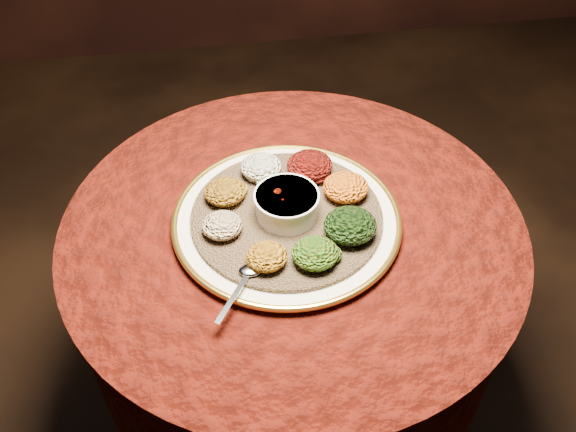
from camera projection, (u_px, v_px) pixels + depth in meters
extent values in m
plane|color=black|center=(291.00, 402.00, 1.84)|extent=(4.00, 4.00, 0.00)
cylinder|color=black|center=(291.00, 398.00, 1.83)|extent=(0.44, 0.44, 0.04)
cylinder|color=black|center=(292.00, 334.00, 1.60)|extent=(0.12, 0.12, 0.68)
cylinder|color=black|center=(293.00, 235.00, 1.34)|extent=(0.80, 0.80, 0.04)
cylinder|color=#3C0B05|center=(292.00, 279.00, 1.45)|extent=(0.93, 0.93, 0.34)
cylinder|color=#3C0B05|center=(293.00, 226.00, 1.32)|extent=(0.96, 0.96, 0.01)
cylinder|color=white|center=(287.00, 221.00, 1.31)|extent=(0.46, 0.46, 0.02)
torus|color=gold|center=(287.00, 219.00, 1.31)|extent=(0.47, 0.47, 0.01)
cylinder|color=brown|center=(287.00, 216.00, 1.30)|extent=(0.44, 0.44, 0.01)
cylinder|color=silver|center=(287.00, 205.00, 1.28)|extent=(0.12, 0.12, 0.05)
cylinder|color=silver|center=(287.00, 196.00, 1.26)|extent=(0.13, 0.13, 0.01)
cylinder|color=#681505|center=(287.00, 199.00, 1.27)|extent=(0.10, 0.10, 0.01)
ellipsoid|color=silver|center=(251.00, 270.00, 1.19)|extent=(0.05, 0.03, 0.01)
cube|color=silver|center=(233.00, 297.00, 1.14)|extent=(0.08, 0.11, 0.00)
ellipsoid|color=silver|center=(261.00, 167.00, 1.37)|extent=(0.09, 0.08, 0.04)
ellipsoid|color=black|center=(310.00, 165.00, 1.37)|extent=(0.10, 0.09, 0.05)
ellipsoid|color=#CC6F11|center=(346.00, 187.00, 1.32)|extent=(0.09, 0.09, 0.05)
ellipsoid|color=black|center=(350.00, 225.00, 1.24)|extent=(0.10, 0.10, 0.05)
ellipsoid|color=#A5320A|center=(315.00, 253.00, 1.20)|extent=(0.09, 0.08, 0.04)
ellipsoid|color=#A8670E|center=(267.00, 257.00, 1.19)|extent=(0.08, 0.07, 0.04)
ellipsoid|color=maroon|center=(222.00, 225.00, 1.25)|extent=(0.08, 0.08, 0.04)
ellipsoid|color=#8A6110|center=(225.00, 192.00, 1.32)|extent=(0.09, 0.08, 0.04)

